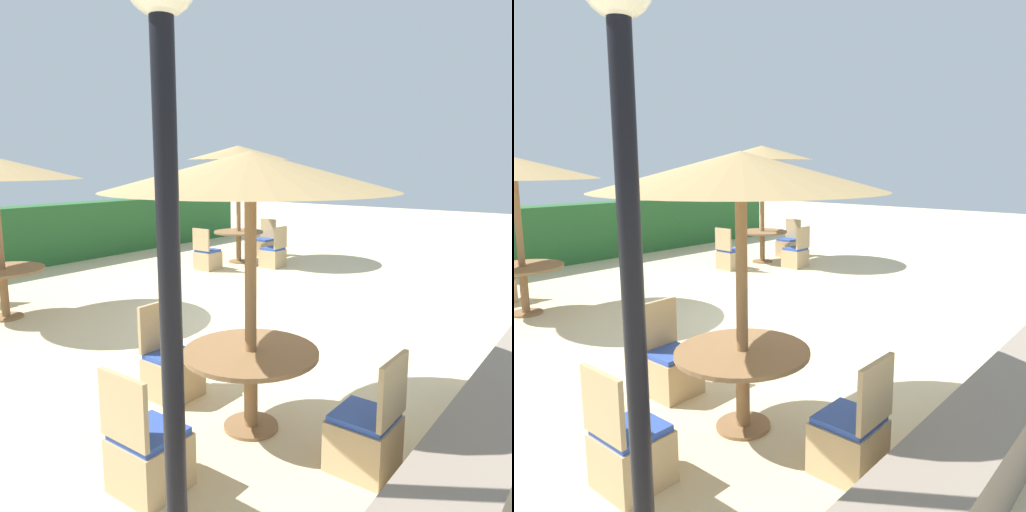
{
  "view_description": "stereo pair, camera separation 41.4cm",
  "coord_description": "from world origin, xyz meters",
  "views": [
    {
      "loc": [
        -6.02,
        -3.94,
        2.28
      ],
      "look_at": [
        0.0,
        0.6,
        0.9
      ],
      "focal_mm": 35.0,
      "sensor_mm": 36.0,
      "label": 1
    },
    {
      "loc": [
        -5.77,
        -4.27,
        2.28
      ],
      "look_at": [
        0.0,
        0.6,
        0.9
      ],
      "focal_mm": 35.0,
      "sensor_mm": 36.0,
      "label": 2
    }
  ],
  "objects": [
    {
      "name": "patio_chair_front_left_north",
      "position": [
        -2.79,
        -0.45,
        0.26
      ],
      "size": [
        0.46,
        0.46,
        0.93
      ],
      "rotation": [
        0.0,
        0.0,
        3.14
      ],
      "color": "tan",
      "rests_on": "ground_plane"
    },
    {
      "name": "ground_plane",
      "position": [
        0.0,
        0.0,
        0.0
      ],
      "size": [
        40.0,
        40.0,
        0.0
      ],
      "primitive_type": "plane",
      "color": "beige"
    },
    {
      "name": "round_table_back_right",
      "position": [
        3.06,
        3.42,
        0.6
      ],
      "size": [
        1.17,
        1.17,
        0.74
      ],
      "color": "olive",
      "rests_on": "ground_plane"
    },
    {
      "name": "hedge_row",
      "position": [
        0.0,
        6.89,
        0.69
      ],
      "size": [
        13.0,
        0.7,
        1.37
      ],
      "primitive_type": "cube",
      "color": "#28602D",
      "rests_on": "ground_plane"
    },
    {
      "name": "patio_chair_back_right_south",
      "position": [
        3.07,
        2.42,
        0.26
      ],
      "size": [
        0.46,
        0.46,
        0.93
      ],
      "color": "tan",
      "rests_on": "ground_plane"
    },
    {
      "name": "round_table_back_left",
      "position": [
        -2.51,
        3.45,
        0.62
      ],
      "size": [
        1.2,
        1.2,
        0.76
      ],
      "color": "olive",
      "rests_on": "ground_plane"
    },
    {
      "name": "parasol_front_left",
      "position": [
        -2.82,
        -1.47,
        2.22
      ],
      "size": [
        2.39,
        2.39,
        2.39
      ],
      "color": "olive",
      "rests_on": "ground_plane"
    },
    {
      "name": "patio_chair_front_left_south",
      "position": [
        -2.77,
        -2.53,
        0.26
      ],
      "size": [
        0.46,
        0.46,
        0.93
      ],
      "color": "tan",
      "rests_on": "ground_plane"
    },
    {
      "name": "patio_chair_front_left_west",
      "position": [
        -3.93,
        -1.41,
        0.26
      ],
      "size": [
        0.46,
        0.46,
        0.93
      ],
      "rotation": [
        0.0,
        0.0,
        -1.57
      ],
      "color": "tan",
      "rests_on": "ground_plane"
    },
    {
      "name": "patio_chair_back_right_east",
      "position": [
        4.06,
        3.41,
        0.26
      ],
      "size": [
        0.46,
        0.46,
        0.93
      ],
      "rotation": [
        0.0,
        0.0,
        1.57
      ],
      "color": "tan",
      "rests_on": "ground_plane"
    },
    {
      "name": "lamp_post",
      "position": [
        -4.29,
        -2.07,
        2.35
      ],
      "size": [
        0.36,
        0.36,
        3.32
      ],
      "color": "black",
      "rests_on": "ground_plane"
    },
    {
      "name": "patio_chair_back_right_west",
      "position": [
        1.96,
        3.43,
        0.26
      ],
      "size": [
        0.46,
        0.46,
        0.93
      ],
      "rotation": [
        0.0,
        0.0,
        -1.57
      ],
      "color": "tan",
      "rests_on": "ground_plane"
    },
    {
      "name": "parasol_back_right",
      "position": [
        3.06,
        3.42,
        2.54
      ],
      "size": [
        2.36,
        2.36,
        2.72
      ],
      "color": "olive",
      "rests_on": "ground_plane"
    },
    {
      "name": "round_table_front_left",
      "position": [
        -2.82,
        -1.47,
        0.58
      ],
      "size": [
        1.17,
        1.17,
        0.71
      ],
      "color": "olive",
      "rests_on": "ground_plane"
    }
  ]
}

